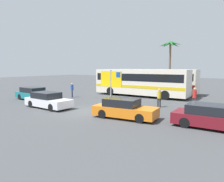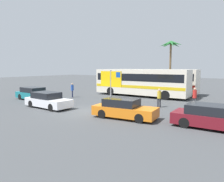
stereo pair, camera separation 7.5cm
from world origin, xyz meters
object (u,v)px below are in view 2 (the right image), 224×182
at_px(car_maroon, 211,117).
at_px(pedestrian_crossing_lot, 159,97).
at_px(car_white, 48,100).
at_px(bus_front_coach, 140,81).
at_px(car_orange, 124,109).
at_px(pedestrian_near_sign, 195,96).
at_px(pedestrian_by_bus, 72,89).
at_px(ferry_sign, 111,80).
at_px(car_teal, 34,94).
at_px(bus_rear_coach, 153,80).

height_order(car_maroon, pedestrian_crossing_lot, pedestrian_crossing_lot).
bearing_deg(car_white, bus_front_coach, 75.73).
distance_m(car_orange, pedestrian_near_sign, 7.16).
distance_m(pedestrian_crossing_lot, pedestrian_by_bus, 10.53).
bearing_deg(pedestrian_crossing_lot, ferry_sign, -76.94).
relative_size(car_white, pedestrian_crossing_lot, 2.81).
height_order(car_orange, pedestrian_by_bus, pedestrian_by_bus).
bearing_deg(car_teal, bus_front_coach, 50.05).
bearing_deg(car_white, car_maroon, 8.03).
relative_size(car_maroon, car_teal, 0.94).
xyz_separation_m(car_teal, car_orange, (12.04, -1.71, -0.00)).
bearing_deg(car_orange, pedestrian_by_bus, 146.79).
bearing_deg(bus_rear_coach, ferry_sign, -84.93).
bearing_deg(car_maroon, ferry_sign, 166.90).
height_order(ferry_sign, pedestrian_near_sign, ferry_sign).
bearing_deg(pedestrian_by_bus, car_white, 72.59).
xyz_separation_m(car_white, pedestrian_crossing_lot, (7.81, 5.40, 0.30)).
height_order(bus_front_coach, bus_rear_coach, same).
height_order(car_maroon, pedestrian_near_sign, pedestrian_near_sign).
relative_size(car_teal, pedestrian_crossing_lot, 2.83).
bearing_deg(bus_rear_coach, car_white, -103.87).
height_order(bus_rear_coach, car_white, bus_rear_coach).
relative_size(ferry_sign, pedestrian_crossing_lot, 2.00).
height_order(car_white, car_teal, same).
bearing_deg(bus_front_coach, pedestrian_crossing_lot, -50.86).
xyz_separation_m(bus_rear_coach, ferry_sign, (1.00, -11.31, 0.54)).
relative_size(bus_rear_coach, car_maroon, 2.62).
distance_m(car_teal, pedestrian_by_bus, 4.17).
bearing_deg(ferry_sign, car_orange, -37.50).
bearing_deg(car_teal, ferry_sign, 8.10).
xyz_separation_m(bus_rear_coach, car_orange, (3.74, -13.85, -1.15)).
bearing_deg(pedestrian_by_bus, car_orange, 109.10).
xyz_separation_m(bus_front_coach, pedestrian_crossing_lot, (4.45, -5.46, -0.85)).
bearing_deg(ferry_sign, pedestrian_crossing_lot, 42.18).
xyz_separation_m(car_white, car_teal, (-4.78, 2.11, 0.00)).
height_order(bus_front_coach, ferry_sign, ferry_sign).
distance_m(car_teal, car_orange, 12.17).
xyz_separation_m(car_orange, pedestrian_crossing_lot, (0.55, 5.00, 0.30)).
bearing_deg(car_white, ferry_sign, 35.98).
bearing_deg(bus_front_coach, car_teal, -132.95).
distance_m(car_maroon, car_teal, 17.35).
relative_size(bus_front_coach, ferry_sign, 3.51).
bearing_deg(car_white, bus_rear_coach, 79.07).
bearing_deg(pedestrian_by_bus, car_maroon, 120.40).
relative_size(car_maroon, pedestrian_crossing_lot, 2.67).
xyz_separation_m(bus_front_coach, ferry_sign, (1.16, -7.92, 0.54)).
distance_m(car_maroon, car_orange, 5.33).
height_order(car_white, pedestrian_crossing_lot, pedestrian_crossing_lot).
bearing_deg(bus_front_coach, car_white, -107.21).
xyz_separation_m(car_orange, pedestrian_near_sign, (3.13, 6.43, 0.39)).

